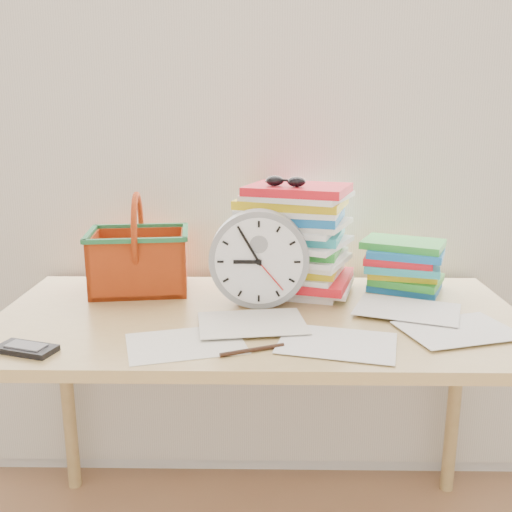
{
  "coord_description": "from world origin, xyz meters",
  "views": [
    {
      "loc": [
        0.01,
        0.16,
        1.27
      ],
      "look_at": [
        -0.01,
        1.6,
        0.91
      ],
      "focal_mm": 40.0,
      "sensor_mm": 36.0,
      "label": 1
    }
  ],
  "objects_px": {
    "clock": "(259,259)",
    "basket": "(138,243)",
    "paper_stack": "(293,239)",
    "desk": "(259,340)",
    "book_stack": "(405,266)",
    "calculator": "(26,349)"
  },
  "relations": [
    {
      "from": "clock",
      "to": "basket",
      "type": "height_order",
      "value": "basket"
    },
    {
      "from": "desk",
      "to": "basket",
      "type": "bearing_deg",
      "value": 149.81
    },
    {
      "from": "desk",
      "to": "book_stack",
      "type": "height_order",
      "value": "book_stack"
    },
    {
      "from": "desk",
      "to": "paper_stack",
      "type": "xyz_separation_m",
      "value": [
        0.1,
        0.21,
        0.23
      ]
    },
    {
      "from": "paper_stack",
      "to": "basket",
      "type": "height_order",
      "value": "paper_stack"
    },
    {
      "from": "book_stack",
      "to": "basket",
      "type": "height_order",
      "value": "basket"
    },
    {
      "from": "basket",
      "to": "calculator",
      "type": "distance_m",
      "value": 0.51
    },
    {
      "from": "clock",
      "to": "paper_stack",
      "type": "bearing_deg",
      "value": 55.8
    },
    {
      "from": "clock",
      "to": "desk",
      "type": "bearing_deg",
      "value": -88.08
    },
    {
      "from": "basket",
      "to": "calculator",
      "type": "relative_size",
      "value": 2.16
    },
    {
      "from": "desk",
      "to": "paper_stack",
      "type": "relative_size",
      "value": 4.19
    },
    {
      "from": "paper_stack",
      "to": "basket",
      "type": "distance_m",
      "value": 0.46
    },
    {
      "from": "paper_stack",
      "to": "clock",
      "type": "bearing_deg",
      "value": -124.2
    },
    {
      "from": "clock",
      "to": "basket",
      "type": "relative_size",
      "value": 0.93
    },
    {
      "from": "desk",
      "to": "book_stack",
      "type": "distance_m",
      "value": 0.51
    },
    {
      "from": "paper_stack",
      "to": "calculator",
      "type": "relative_size",
      "value": 2.49
    },
    {
      "from": "desk",
      "to": "book_stack",
      "type": "relative_size",
      "value": 5.49
    },
    {
      "from": "desk",
      "to": "calculator",
      "type": "height_order",
      "value": "calculator"
    },
    {
      "from": "basket",
      "to": "clock",
      "type": "bearing_deg",
      "value": -29.48
    },
    {
      "from": "clock",
      "to": "calculator",
      "type": "height_order",
      "value": "clock"
    },
    {
      "from": "desk",
      "to": "basket",
      "type": "height_order",
      "value": "basket"
    },
    {
      "from": "paper_stack",
      "to": "clock",
      "type": "relative_size",
      "value": 1.24
    }
  ]
}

